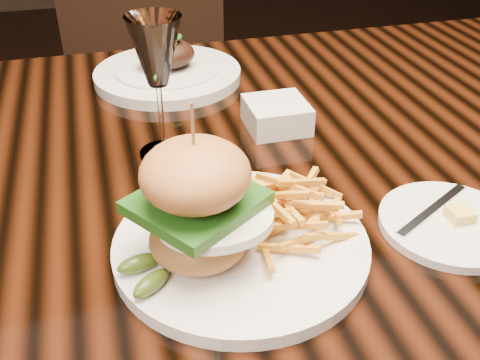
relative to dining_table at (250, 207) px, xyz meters
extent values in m
cube|color=black|center=(0.00, 0.00, 0.06)|extent=(1.60, 0.90, 0.04)
cylinder|color=silver|center=(-0.06, -0.17, 0.08)|extent=(0.26, 0.26, 0.01)
ellipsoid|color=olive|center=(-0.11, -0.19, 0.11)|extent=(0.10, 0.10, 0.04)
ellipsoid|color=silver|center=(-0.09, -0.20, 0.14)|extent=(0.11, 0.09, 0.01)
ellipsoid|color=orange|center=(-0.07, -0.20, 0.14)|extent=(0.02, 0.02, 0.01)
cube|color=#2D6B1A|center=(-0.11, -0.19, 0.15)|extent=(0.15, 0.14, 0.01)
ellipsoid|color=#A4602D|center=(-0.11, -0.19, 0.19)|extent=(0.10, 0.10, 0.06)
cylinder|color=olive|center=(-0.11, -0.19, 0.22)|extent=(0.00, 0.00, 0.08)
ellipsoid|color=#304813|center=(-0.16, -0.22, 0.10)|extent=(0.04, 0.04, 0.02)
ellipsoid|color=#304813|center=(-0.16, -0.19, 0.10)|extent=(0.04, 0.03, 0.02)
cylinder|color=silver|center=(0.17, -0.19, 0.08)|extent=(0.15, 0.15, 0.01)
cube|color=#F0C74E|center=(0.18, -0.19, 0.09)|extent=(0.03, 0.03, 0.01)
cube|color=silver|center=(0.16, -0.17, 0.09)|extent=(0.12, 0.07, 0.00)
cube|color=silver|center=(0.06, 0.08, 0.10)|extent=(0.09, 0.09, 0.04)
cylinder|color=white|center=(-0.11, 0.04, 0.08)|extent=(0.06, 0.06, 0.00)
cylinder|color=white|center=(-0.11, 0.04, 0.13)|extent=(0.01, 0.01, 0.09)
cone|color=white|center=(-0.11, 0.04, 0.22)|extent=(0.07, 0.07, 0.08)
cylinder|color=silver|center=(-0.06, 0.29, 0.09)|extent=(0.24, 0.24, 0.02)
cylinder|color=silver|center=(-0.06, 0.29, 0.09)|extent=(0.17, 0.17, 0.02)
ellipsoid|color=black|center=(-0.06, 0.29, 0.12)|extent=(0.09, 0.08, 0.05)
ellipsoid|color=#2D6B1A|center=(-0.05, 0.28, 0.15)|extent=(0.04, 0.03, 0.01)
cube|color=black|center=(-0.06, 0.80, -0.22)|extent=(0.51, 0.51, 0.06)
cylinder|color=black|center=(-0.27, 0.63, -0.45)|extent=(0.04, 0.04, 0.45)
cylinder|color=black|center=(0.11, 0.59, -0.45)|extent=(0.04, 0.04, 0.45)
cylinder|color=black|center=(-0.22, 1.01, -0.45)|extent=(0.04, 0.04, 0.45)
cylinder|color=black|center=(0.15, 0.97, -0.45)|extent=(0.04, 0.04, 0.45)
camera|label=1|loc=(-0.17, -0.60, 0.45)|focal=42.00mm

